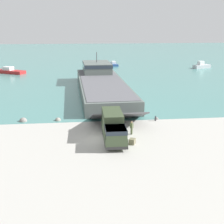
% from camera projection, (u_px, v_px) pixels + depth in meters
% --- Properties ---
extents(ground_plane, '(240.00, 240.00, 0.00)m').
position_uv_depth(ground_plane, '(102.00, 139.00, 37.51)').
color(ground_plane, '#A8A59E').
extents(water_surface, '(240.00, 180.00, 0.01)m').
position_uv_depth(water_surface, '(84.00, 57.00, 130.38)').
color(water_surface, '#477F7A').
rests_on(water_surface, ground_plane).
extents(landing_craft, '(9.80, 40.90, 7.07)m').
position_uv_depth(landing_craft, '(101.00, 82.00, 64.46)').
color(landing_craft, '#56605B').
rests_on(landing_craft, ground_plane).
extents(military_truck, '(2.57, 8.04, 3.15)m').
position_uv_depth(military_truck, '(113.00, 127.00, 37.02)').
color(military_truck, '#3D4C33').
rests_on(military_truck, ground_plane).
extents(soldier_on_ramp, '(0.44, 0.50, 1.69)m').
position_uv_depth(soldier_on_ramp, '(132.00, 127.00, 38.94)').
color(soldier_on_ramp, '#566042').
rests_on(soldier_on_ramp, ground_plane).
extents(moored_boat_a, '(5.95, 3.71, 2.24)m').
position_uv_depth(moored_boat_a, '(202.00, 66.00, 97.02)').
color(moored_boat_a, '#B7BABF').
rests_on(moored_boat_a, ground_plane).
extents(moored_boat_b, '(9.06, 6.71, 1.81)m').
position_uv_depth(moored_boat_b, '(10.00, 71.00, 87.22)').
color(moored_boat_b, '#B22323').
rests_on(moored_boat_b, ground_plane).
extents(moored_boat_c, '(2.92, 6.87, 1.41)m').
position_uv_depth(moored_boat_c, '(113.00, 64.00, 103.74)').
color(moored_boat_c, navy).
rests_on(moored_boat_c, ground_plane).
extents(mooring_bollard, '(0.24, 0.24, 0.72)m').
position_uv_depth(mooring_bollard, '(156.00, 118.00, 44.53)').
color(mooring_bollard, '#333338').
rests_on(mooring_bollard, ground_plane).
extents(cargo_crate, '(0.92, 0.98, 0.64)m').
position_uv_depth(cargo_crate, '(132.00, 141.00, 35.93)').
color(cargo_crate, '#6B664C').
rests_on(cargo_crate, ground_plane).
extents(shoreline_rock_a, '(0.56, 0.56, 0.56)m').
position_uv_depth(shoreline_rock_a, '(157.00, 119.00, 45.40)').
color(shoreline_rock_a, gray).
rests_on(shoreline_rock_a, ground_plane).
extents(shoreline_rock_b, '(0.85, 0.85, 0.85)m').
position_uv_depth(shoreline_rock_b, '(58.00, 120.00, 44.76)').
color(shoreline_rock_b, gray).
rests_on(shoreline_rock_b, ground_plane).
extents(shoreline_rock_c, '(1.10, 1.10, 1.10)m').
position_uv_depth(shoreline_rock_c, '(23.00, 121.00, 44.36)').
color(shoreline_rock_c, gray).
rests_on(shoreline_rock_c, ground_plane).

